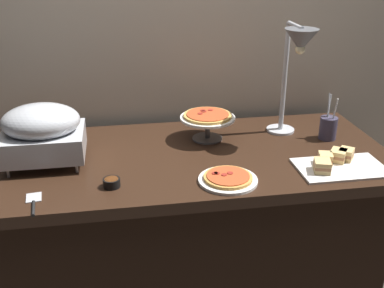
{
  "coord_description": "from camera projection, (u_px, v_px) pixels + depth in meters",
  "views": [
    {
      "loc": [
        -0.27,
        -1.91,
        1.65
      ],
      "look_at": [
        0.05,
        0.0,
        0.81
      ],
      "focal_mm": 43.81,
      "sensor_mm": 36.0,
      "label": 1
    }
  ],
  "objects": [
    {
      "name": "ground_plane",
      "position": [
        183.0,
        288.0,
        2.43
      ],
      "size": [
        8.0,
        8.0,
        0.0
      ],
      "primitive_type": "plane",
      "color": "#4C443D"
    },
    {
      "name": "back_wall",
      "position": [
        167.0,
        36.0,
        2.4
      ],
      "size": [
        4.4,
        0.04,
        2.4
      ],
      "primitive_type": "cube",
      "color": "#B7A893",
      "rests_on": "ground_plane"
    },
    {
      "name": "buffet_table",
      "position": [
        183.0,
        225.0,
        2.27
      ],
      "size": [
        1.9,
        0.84,
        0.76
      ],
      "color": "black",
      "rests_on": "ground_plane"
    },
    {
      "name": "chafing_dish",
      "position": [
        42.0,
        131.0,
        1.98
      ],
      "size": [
        0.34,
        0.28,
        0.27
      ],
      "color": "#B7BABF",
      "rests_on": "buffet_table"
    },
    {
      "name": "heat_lamp",
      "position": [
        297.0,
        53.0,
        2.1
      ],
      "size": [
        0.15,
        0.31,
        0.55
      ],
      "color": "#B7BABF",
      "rests_on": "buffet_table"
    },
    {
      "name": "pizza_plate_front",
      "position": [
        228.0,
        179.0,
        1.88
      ],
      "size": [
        0.24,
        0.24,
        0.03
      ],
      "color": "white",
      "rests_on": "buffet_table"
    },
    {
      "name": "pizza_plate_center",
      "position": [
        208.0,
        119.0,
        2.25
      ],
      "size": [
        0.27,
        0.27,
        0.13
      ],
      "color": "#595B60",
      "rests_on": "buffet_table"
    },
    {
      "name": "sandwich_platter",
      "position": [
        337.0,
        163.0,
        2.0
      ],
      "size": [
        0.37,
        0.23,
        0.06
      ],
      "color": "white",
      "rests_on": "buffet_table"
    },
    {
      "name": "sauce_cup_near",
      "position": [
        112.0,
        182.0,
        1.84
      ],
      "size": [
        0.07,
        0.07,
        0.04
      ],
      "color": "black",
      "rests_on": "buffet_table"
    },
    {
      "name": "utensil_holder",
      "position": [
        328.0,
        127.0,
        2.27
      ],
      "size": [
        0.08,
        0.08,
        0.22
      ],
      "color": "#383347",
      "rests_on": "buffet_table"
    },
    {
      "name": "serving_spatula",
      "position": [
        34.0,
        203.0,
        1.73
      ],
      "size": [
        0.06,
        0.17,
        0.01
      ],
      "color": "#B7BABF",
      "rests_on": "buffet_table"
    }
  ]
}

